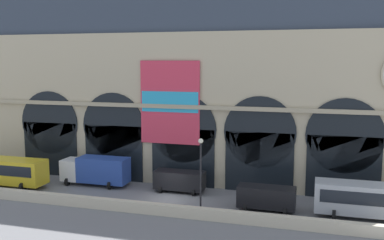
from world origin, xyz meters
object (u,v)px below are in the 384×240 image
object	(u,v)px
street_lamp_quayside	(201,167)
box_truck_midwest	(96,170)
bus_east	(382,200)
van_center	(180,180)
van_mideast	(266,197)

from	to	relation	value
street_lamp_quayside	box_truck_midwest	bearing A→B (deg)	155.87
bus_east	street_lamp_quayside	bearing A→B (deg)	-168.28
van_center	van_mideast	size ratio (longest dim) A/B	1.00
van_mideast	street_lamp_quayside	distance (m)	6.93
box_truck_midwest	van_center	xyz separation A→B (m)	(9.53, 0.15, -0.45)
van_center	street_lamp_quayside	world-z (taller)	street_lamp_quayside
street_lamp_quayside	bus_east	bearing A→B (deg)	11.72
van_mideast	van_center	bearing A→B (deg)	161.15
box_truck_midwest	street_lamp_quayside	size ratio (longest dim) A/B	1.09
bus_east	street_lamp_quayside	world-z (taller)	street_lamp_quayside
box_truck_midwest	bus_east	bearing A→B (deg)	-5.81
box_truck_midwest	bus_east	world-z (taller)	box_truck_midwest
van_center	bus_east	xyz separation A→B (m)	(19.02, -3.06, 0.54)
van_center	van_mideast	world-z (taller)	same
box_truck_midwest	van_mideast	bearing A→B (deg)	-9.13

